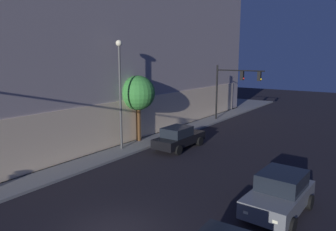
# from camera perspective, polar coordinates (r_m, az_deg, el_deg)

# --- Properties ---
(modern_building) EXTENTS (35.18, 27.20, 20.62)m
(modern_building) POSITION_cam_1_polar(r_m,az_deg,el_deg) (37.16, -19.19, 15.34)
(modern_building) COLOR #4C4C51
(modern_building) RESTS_ON ground
(traffic_light_far_corner) EXTENTS (0.38, 5.19, 5.78)m
(traffic_light_far_corner) POSITION_cam_1_polar(r_m,az_deg,el_deg) (33.18, 11.91, 5.93)
(traffic_light_far_corner) COLOR black
(traffic_light_far_corner) RESTS_ON sidewalk_corner
(street_lamp_sidewalk) EXTENTS (0.44, 0.44, 7.74)m
(street_lamp_sidewalk) POSITION_cam_1_polar(r_m,az_deg,el_deg) (22.59, -8.69, 6.09)
(street_lamp_sidewalk) COLOR #434343
(street_lamp_sidewalk) RESTS_ON sidewalk_corner
(sidewalk_tree) EXTENTS (2.70, 2.70, 5.19)m
(sidewalk_tree) POSITION_cam_1_polar(r_m,az_deg,el_deg) (24.76, -5.47, 3.99)
(sidewalk_tree) COLOR brown
(sidewalk_tree) RESTS_ON sidewalk_corner
(car_grey) EXTENTS (4.25, 2.33, 1.79)m
(car_grey) POSITION_cam_1_polar(r_m,az_deg,el_deg) (14.89, 19.52, -13.12)
(car_grey) COLOR slate
(car_grey) RESTS_ON ground
(car_black) EXTENTS (4.74, 2.05, 1.67)m
(car_black) POSITION_cam_1_polar(r_m,az_deg,el_deg) (23.53, 1.98, -3.98)
(car_black) COLOR black
(car_black) RESTS_ON ground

